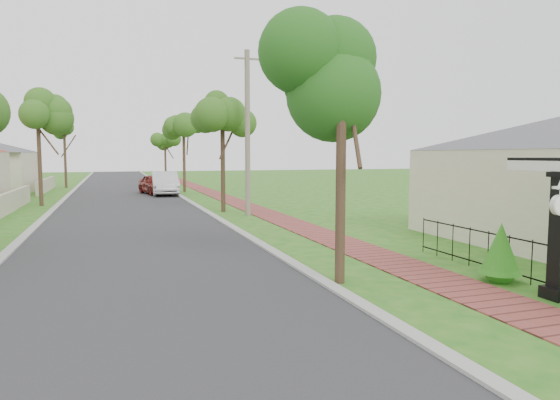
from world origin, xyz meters
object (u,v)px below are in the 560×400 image
near_tree (342,78)px  station_clock (560,203)px  parked_car_red (156,184)px  parked_car_white (165,183)px  utility_pole (248,133)px  porch_post (560,243)px

near_tree → station_clock: 4.92m
parked_car_red → near_tree: near_tree is taller
parked_car_white → near_tree: 26.34m
near_tree → utility_pole: size_ratio=0.74×
parked_car_white → near_tree: near_tree is taller
porch_post → station_clock: (-0.49, -0.40, 0.83)m
station_clock → parked_car_white: bearing=98.4°
parked_car_red → near_tree: bearing=-98.2°
parked_car_red → utility_pole: size_ratio=0.55×
porch_post → station_clock: size_ratio=3.91×
parked_car_red → station_clock: size_ratio=6.51×
utility_pole → parked_car_white: bearing=100.4°
parked_car_red → parked_car_white: bearing=-69.2°
utility_pole → station_clock: size_ratio=11.80×
parked_car_red → parked_car_white: size_ratio=0.84×
parked_car_red → station_clock: (4.84, -29.84, 1.23)m
utility_pole → parked_car_red: bearing=102.0°
parked_car_white → near_tree: bearing=-84.8°
parked_car_white → near_tree: size_ratio=0.89×
near_tree → utility_pole: (1.26, 12.59, -0.62)m
porch_post → near_tree: bearing=144.8°
porch_post → near_tree: size_ratio=0.45×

